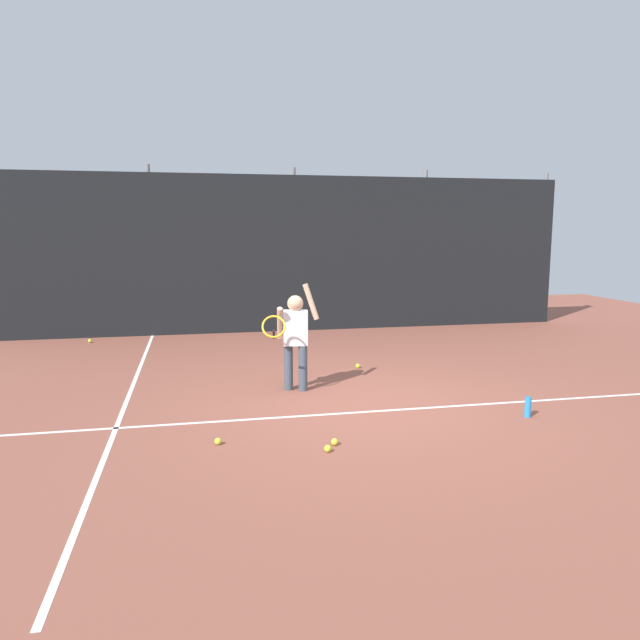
% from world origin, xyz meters
% --- Properties ---
extents(ground_plane, '(20.00, 20.00, 0.00)m').
position_xyz_m(ground_plane, '(0.00, 0.00, 0.00)').
color(ground_plane, brown).
extents(court_line_baseline, '(9.00, 0.05, 0.00)m').
position_xyz_m(court_line_baseline, '(0.00, -0.33, 0.00)').
color(court_line_baseline, white).
rests_on(court_line_baseline, ground).
extents(court_line_sideline, '(0.05, 9.00, 0.00)m').
position_xyz_m(court_line_sideline, '(-2.77, 1.00, 0.00)').
color(court_line_sideline, white).
rests_on(court_line_sideline, ground).
extents(back_fence_windscreen, '(11.23, 0.08, 3.05)m').
position_xyz_m(back_fence_windscreen, '(0.00, 5.16, 1.53)').
color(back_fence_windscreen, black).
rests_on(back_fence_windscreen, ground).
extents(fence_post_1, '(0.09, 0.09, 3.20)m').
position_xyz_m(fence_post_1, '(-2.73, 5.22, 1.60)').
color(fence_post_1, slate).
rests_on(fence_post_1, ground).
extents(fence_post_2, '(0.09, 0.09, 3.20)m').
position_xyz_m(fence_post_2, '(0.00, 5.22, 1.60)').
color(fence_post_2, slate).
rests_on(fence_post_2, ground).
extents(fence_post_3, '(0.09, 0.09, 3.20)m').
position_xyz_m(fence_post_3, '(2.73, 5.22, 1.60)').
color(fence_post_3, slate).
rests_on(fence_post_3, ground).
extents(fence_post_4, '(0.09, 0.09, 3.20)m').
position_xyz_m(fence_post_4, '(5.47, 5.22, 1.60)').
color(fence_post_4, slate).
rests_on(fence_post_4, ground).
extents(tennis_player, '(0.77, 0.57, 1.35)m').
position_xyz_m(tennis_player, '(-0.74, 0.71, 0.73)').
color(tennis_player, '#3F4C59').
rests_on(tennis_player, ground).
extents(water_bottle, '(0.07, 0.07, 0.22)m').
position_xyz_m(water_bottle, '(1.55, -0.86, 0.11)').
color(water_bottle, '#268CD8').
rests_on(water_bottle, ground).
extents(tennis_ball_0, '(0.07, 0.07, 0.07)m').
position_xyz_m(tennis_ball_0, '(0.36, 1.72, 0.03)').
color(tennis_ball_0, '#CCE033').
rests_on(tennis_ball_0, ground).
extents(tennis_ball_1, '(0.07, 0.07, 0.07)m').
position_xyz_m(tennis_ball_1, '(-1.76, -1.02, 0.03)').
color(tennis_ball_1, '#CCE033').
rests_on(tennis_ball_1, ground).
extents(tennis_ball_3, '(0.07, 0.07, 0.07)m').
position_xyz_m(tennis_ball_3, '(-0.69, -1.26, 0.03)').
color(tennis_ball_3, '#CCE033').
rests_on(tennis_ball_3, ground).
extents(tennis_ball_4, '(0.07, 0.07, 0.07)m').
position_xyz_m(tennis_ball_4, '(-3.81, 4.61, 0.03)').
color(tennis_ball_4, '#CCE033').
rests_on(tennis_ball_4, ground).
extents(tennis_ball_5, '(0.07, 0.07, 0.07)m').
position_xyz_m(tennis_ball_5, '(-0.79, -1.42, 0.03)').
color(tennis_ball_5, '#CCE033').
rests_on(tennis_ball_5, ground).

